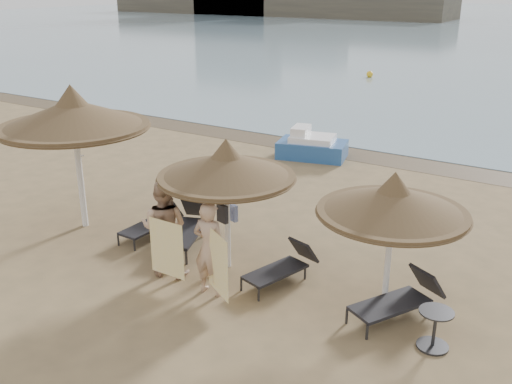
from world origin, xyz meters
TOP-DOWN VIEW (x-y plane):
  - ground at (0.00, 0.00)m, footprint 160.00×160.00m
  - wet_sand_strip at (0.00, 9.40)m, footprint 200.00×1.60m
  - palapa_left at (-3.67, 0.55)m, footprint 3.32×3.32m
  - palapa_center at (0.32, 0.66)m, footprint 2.66×2.66m
  - palapa_right at (3.50, 0.84)m, footprint 2.52×2.52m
  - lounger_far_left at (-1.97, 1.04)m, footprint 0.57×1.62m
  - lounger_near_left at (-1.07, 1.16)m, footprint 1.26×2.03m
  - lounger_near_right at (1.54, 0.75)m, footprint 0.95×1.67m
  - lounger_far_right at (3.82, 0.74)m, footprint 1.32×1.79m
  - side_table at (4.55, 0.15)m, footprint 0.53×0.53m
  - person_left at (-0.55, -0.21)m, footprint 1.18×0.94m
  - person_right at (0.64, -0.35)m, footprint 1.00×0.69m
  - towel_left at (-0.20, -0.56)m, footprint 0.79×0.03m
  - towel_right at (0.99, -0.60)m, footprint 0.72×0.43m
  - bag_patterned at (0.32, 0.84)m, footprint 0.28×0.18m
  - bag_dark at (0.32, 0.50)m, footprint 0.26×0.14m
  - pedal_boat at (-1.70, 8.27)m, footprint 2.38×1.74m
  - buoy_left at (-6.15, 24.64)m, footprint 0.38×0.38m

SIDE VIEW (x-z plane):
  - ground at x=0.00m, z-range 0.00..0.00m
  - wet_sand_strip at x=0.00m, z-range 0.00..0.01m
  - buoy_left at x=-6.15m, z-range 0.00..0.38m
  - side_table at x=4.55m, z-range -0.02..0.63m
  - lounger_near_right at x=1.54m, z-range -0.04..0.68m
  - lounger_far_left at x=-1.97m, z-range -0.04..0.68m
  - lounger_far_right at x=3.82m, z-range -0.04..0.74m
  - pedal_boat at x=-1.70m, z-range -0.13..0.87m
  - lounger_near_left at x=-1.07m, z-range -0.04..0.82m
  - towel_left at x=-0.20m, z-range 0.21..1.31m
  - towel_right at x=0.99m, z-range 0.22..1.37m
  - person_right at x=0.64m, z-range 0.00..2.08m
  - bag_patterned at x=0.32m, z-range 0.94..1.27m
  - person_left at x=-0.55m, z-range 0.00..2.23m
  - bag_dark at x=0.32m, z-range 1.02..1.37m
  - palapa_right at x=3.50m, z-range 0.74..3.24m
  - palapa_center at x=0.32m, z-range 0.78..3.42m
  - palapa_left at x=-3.67m, z-range 0.98..4.27m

